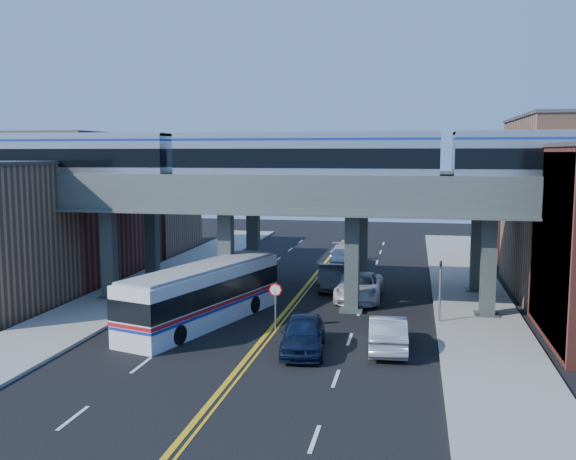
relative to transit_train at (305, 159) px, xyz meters
name	(u,v)px	position (x,y,z in m)	size (l,w,h in m)	color
ground	(257,345)	(-1.07, -8.00, -9.35)	(120.00, 120.00, 0.00)	black
sidewalk_west	(131,292)	(-12.57, 2.00, -9.27)	(5.00, 70.00, 0.16)	gray
sidewalk_east	(475,308)	(10.43, 2.00, -9.27)	(5.00, 70.00, 0.16)	gray
building_west_b	(79,206)	(-19.57, 8.00, -3.85)	(8.00, 14.00, 11.00)	brown
building_west_c	(147,210)	(-19.57, 21.00, -5.35)	(8.00, 10.00, 8.00)	#8A5F47
building_east_b	(576,207)	(17.43, 8.00, -3.35)	(8.00, 14.00, 12.00)	#8A5F47
building_east_c	(539,212)	(17.43, 21.00, -4.85)	(8.00, 10.00, 9.00)	brown
mural_panel	(550,250)	(13.48, -4.00, -4.60)	(0.10, 9.50, 9.50)	teal
elevated_viaduct_near	(288,206)	(-1.07, 0.00, -2.88)	(52.00, 3.60, 7.40)	#414C48
elevated_viaduct_far	(307,198)	(-1.07, 7.00, -2.88)	(52.00, 3.60, 7.40)	#414C48
transit_train	(305,159)	(0.00, 0.00, 0.00)	(49.32, 3.09, 3.61)	black
stop_sign	(275,299)	(-0.77, -5.00, -7.59)	(0.76, 0.09, 2.63)	slate
traffic_signal	(440,284)	(8.13, -2.00, -7.05)	(0.15, 0.18, 4.10)	slate
transit_bus	(203,295)	(-5.08, -4.50, -7.71)	(6.20, 12.68, 3.20)	silver
car_lane_a	(303,334)	(1.38, -8.52, -8.47)	(2.08, 5.17, 1.76)	black
car_lane_b	(331,277)	(0.84, 6.30, -8.51)	(1.77, 5.09, 1.68)	#343537
car_lane_c	(359,287)	(3.13, 3.13, -8.47)	(2.91, 6.31, 1.75)	silver
car_lane_d	(344,256)	(0.73, 15.63, -8.48)	(2.45, 6.04, 1.75)	silver
car_parked_curb	(387,333)	(5.43, -7.41, -8.49)	(1.83, 5.24, 1.73)	#9C9CA0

